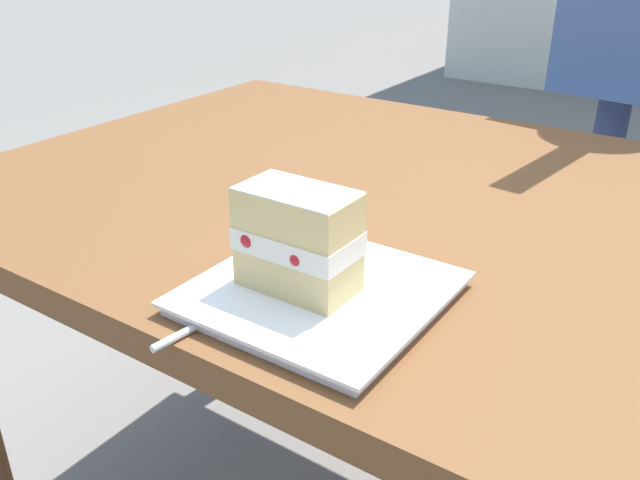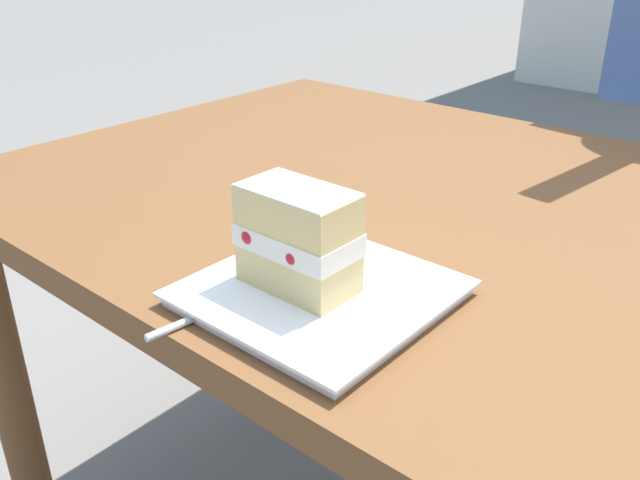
{
  "view_description": "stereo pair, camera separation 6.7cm",
  "coord_description": "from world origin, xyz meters",
  "px_view_note": "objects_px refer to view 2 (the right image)",
  "views": [
    {
      "loc": [
        0.28,
        -0.82,
        1.13
      ],
      "look_at": [
        -0.07,
        -0.32,
        0.83
      ],
      "focal_mm": 37.82,
      "sensor_mm": 36.0,
      "label": 1
    },
    {
      "loc": [
        0.33,
        -0.78,
        1.13
      ],
      "look_at": [
        -0.07,
        -0.32,
        0.83
      ],
      "focal_mm": 37.82,
      "sensor_mm": 36.0,
      "label": 2
    }
  ],
  "objects_px": {
    "cake_slice": "(298,239)",
    "dessert_fork": "(231,303)",
    "patio_table": "(507,285)",
    "dessert_plate": "(320,293)"
  },
  "relations": [
    {
      "from": "patio_table",
      "to": "dessert_plate",
      "type": "bearing_deg",
      "value": -101.85
    },
    {
      "from": "dessert_plate",
      "to": "dessert_fork",
      "type": "xyz_separation_m",
      "value": [
        -0.06,
        -0.07,
        -0.0
      ]
    },
    {
      "from": "cake_slice",
      "to": "dessert_fork",
      "type": "height_order",
      "value": "cake_slice"
    },
    {
      "from": "dessert_plate",
      "to": "cake_slice",
      "type": "relative_size",
      "value": 2.01
    },
    {
      "from": "cake_slice",
      "to": "dessert_plate",
      "type": "bearing_deg",
      "value": 31.86
    },
    {
      "from": "patio_table",
      "to": "dessert_plate",
      "type": "height_order",
      "value": "dessert_plate"
    },
    {
      "from": "patio_table",
      "to": "cake_slice",
      "type": "relative_size",
      "value": 13.14
    },
    {
      "from": "cake_slice",
      "to": "dessert_fork",
      "type": "distance_m",
      "value": 0.1
    },
    {
      "from": "patio_table",
      "to": "dessert_fork",
      "type": "xyz_separation_m",
      "value": [
        -0.13,
        -0.39,
        0.1
      ]
    },
    {
      "from": "patio_table",
      "to": "cake_slice",
      "type": "height_order",
      "value": "cake_slice"
    }
  ]
}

